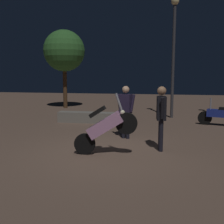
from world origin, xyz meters
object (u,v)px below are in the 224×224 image
(motorcycle_blue_parked_left, at_px, (219,115))
(person_rider_beside, at_px, (126,107))
(motorcycle_pink_foreground, at_px, (105,127))
(person_bystander_far, at_px, (161,112))
(streetlamp_near, at_px, (174,44))

(motorcycle_blue_parked_left, bearing_deg, person_rider_beside, 55.46)
(motorcycle_pink_foreground, height_order, person_rider_beside, person_rider_beside)
(person_bystander_far, bearing_deg, person_rider_beside, 127.45)
(person_rider_beside, height_order, streetlamp_near, streetlamp_near)
(person_bystander_far, bearing_deg, motorcycle_blue_parked_left, 54.40)
(motorcycle_pink_foreground, bearing_deg, person_bystander_far, 24.70)
(person_bystander_far, relative_size, streetlamp_near, 0.32)
(motorcycle_blue_parked_left, xyz_separation_m, streetlamp_near, (-1.82, 1.69, 3.01))
(motorcycle_pink_foreground, relative_size, motorcycle_blue_parked_left, 1.03)
(person_rider_beside, bearing_deg, motorcycle_pink_foreground, 10.57)
(person_rider_beside, bearing_deg, person_bystander_far, 61.98)
(motorcycle_pink_foreground, bearing_deg, person_rider_beside, 79.93)
(motorcycle_pink_foreground, relative_size, person_bystander_far, 0.94)
(motorcycle_pink_foreground, distance_m, streetlamp_near, 7.20)
(motorcycle_blue_parked_left, height_order, streetlamp_near, streetlamp_near)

